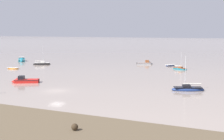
% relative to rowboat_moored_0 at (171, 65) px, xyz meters
% --- Properties ---
extents(ground_plane, '(800.00, 800.00, 0.00)m').
position_rel_rowboat_moored_0_xyz_m(ground_plane, '(-9.39, -48.09, -0.17)').
color(ground_plane, gray).
extents(tidal_rock_near, '(0.76, 0.76, 0.76)m').
position_rel_rowboat_moored_0_xyz_m(tidal_rock_near, '(5.80, -66.83, 0.43)').
color(tidal_rock_near, '#372A1C').
rests_on(tidal_rock_near, mudflat_shore).
extents(rowboat_moored_0, '(3.19, 4.06, 0.62)m').
position_rel_rowboat_moored_0_xyz_m(rowboat_moored_0, '(0.00, 0.00, 0.00)').
color(rowboat_moored_0, navy).
rests_on(rowboat_moored_0, ground).
extents(motorboat_moored_0, '(5.96, 6.38, 2.47)m').
position_rel_rowboat_moored_0_xyz_m(motorboat_moored_0, '(-51.94, -7.59, 0.20)').
color(motorboat_moored_0, '#197084').
rests_on(motorboat_moored_0, ground).
extents(sailboat_moored_0, '(6.23, 3.99, 6.69)m').
position_rel_rowboat_moored_0_xyz_m(sailboat_moored_0, '(12.49, -37.95, 0.12)').
color(sailboat_moored_0, navy).
rests_on(sailboat_moored_0, ground).
extents(motorboat_moored_1, '(5.52, 3.92, 2.00)m').
position_rel_rowboat_moored_0_xyz_m(motorboat_moored_1, '(-8.40, 1.51, 0.13)').
color(motorboat_moored_1, gray).
rests_on(motorboat_moored_1, ground).
extents(sailboat_moored_1, '(5.58, 4.34, 6.17)m').
position_rel_rowboat_moored_0_xyz_m(sailboat_moored_1, '(-38.91, -13.29, 0.10)').
color(sailboat_moored_1, black).
rests_on(sailboat_moored_1, ground).
extents(sailboat_moored_2, '(4.82, 3.25, 5.21)m').
position_rel_rowboat_moored_0_xyz_m(sailboat_moored_2, '(4.48, -7.70, 0.06)').
color(sailboat_moored_2, '#197084').
rests_on(sailboat_moored_2, ground).
extents(rowboat_moored_2, '(3.66, 1.91, 0.55)m').
position_rel_rowboat_moored_0_xyz_m(rowboat_moored_2, '(-39.32, -26.05, -0.02)').
color(rowboat_moored_2, orange).
rests_on(rowboat_moored_2, ground).
extents(motorboat_moored_4, '(6.01, 4.54, 2.19)m').
position_rel_rowboat_moored_0_xyz_m(motorboat_moored_4, '(-21.03, -43.54, 0.16)').
color(motorboat_moored_4, red).
rests_on(motorboat_moored_4, ground).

